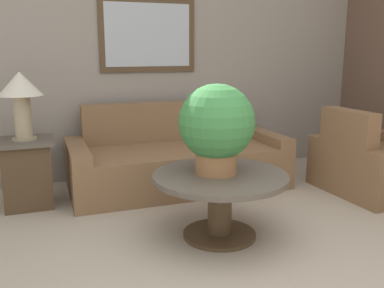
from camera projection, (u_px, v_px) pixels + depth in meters
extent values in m
cube|color=gray|center=(146.00, 60.00, 4.73)|extent=(7.28, 0.06, 2.60)
cube|color=#4C3823|center=(148.00, 35.00, 4.63)|extent=(1.06, 0.03, 0.79)
cube|color=#B2BCC6|center=(148.00, 35.00, 4.62)|extent=(0.94, 0.01, 0.67)
cube|color=brown|center=(178.00, 167.00, 4.44)|extent=(1.84, 0.96, 0.42)
cube|color=brown|center=(167.00, 121.00, 4.72)|extent=(1.84, 0.16, 0.43)
cube|color=brown|center=(78.00, 172.00, 4.09)|extent=(0.18, 0.96, 0.52)
cube|color=brown|center=(264.00, 155.00, 4.77)|extent=(0.18, 0.96, 0.52)
cube|color=brown|center=(377.00, 170.00, 4.33)|extent=(1.00, 0.67, 0.42)
cube|color=brown|center=(348.00, 132.00, 4.09)|extent=(0.18, 0.64, 0.43)
cube|color=brown|center=(349.00, 157.00, 4.68)|extent=(0.98, 0.22, 0.52)
cylinder|color=#4C3823|center=(219.00, 234.00, 3.30)|extent=(0.56, 0.56, 0.03)
cylinder|color=#4C3823|center=(220.00, 206.00, 3.25)|extent=(0.18, 0.18, 0.43)
cylinder|color=brown|center=(220.00, 177.00, 3.20)|extent=(1.02, 1.02, 0.04)
cube|color=#4C3823|center=(28.00, 175.00, 3.90)|extent=(0.41, 0.41, 0.59)
cube|color=brown|center=(25.00, 141.00, 3.83)|extent=(0.49, 0.49, 0.03)
cylinder|color=tan|center=(25.00, 138.00, 3.82)|extent=(0.21, 0.21, 0.02)
cylinder|color=tan|center=(23.00, 117.00, 3.78)|extent=(0.15, 0.15, 0.37)
cone|color=beige|center=(20.00, 84.00, 3.72)|extent=(0.38, 0.38, 0.21)
cylinder|color=#9E6B42|center=(216.00, 162.00, 3.20)|extent=(0.31, 0.31, 0.18)
sphere|color=#387A3D|center=(217.00, 122.00, 3.14)|extent=(0.57, 0.57, 0.57)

